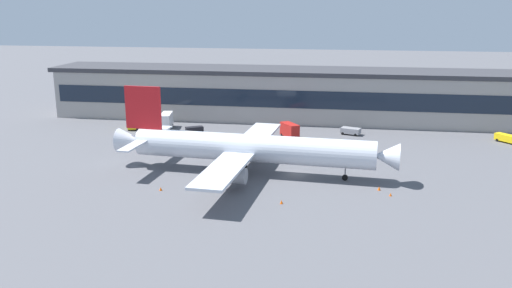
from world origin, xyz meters
TOP-DOWN VIEW (x-y plane):
  - ground_plane at (0.00, 0.00)m, footprint 600.00×600.00m
  - terminal_building at (0.00, 52.14)m, footprint 151.36×18.28m
  - airliner at (-9.29, -0.62)m, footprint 56.49×48.33m
  - pushback_tractor at (11.04, 35.40)m, footprint 5.38×3.98m
  - crew_van at (-46.40, 32.83)m, footprint 3.20×5.54m
  - belt_loader at (48.36, 32.76)m, footprint 5.68×6.17m
  - stair_truck at (-4.11, 29.88)m, footprint 5.38×6.30m
  - follow_me_car at (-28.66, 29.94)m, footprint 4.74×3.92m
  - catering_truck at (-37.73, 34.60)m, footprint 3.79×7.54m
  - traffic_cone_0 at (17.42, -9.41)m, footprint 0.48×0.48m
  - traffic_cone_1 at (15.63, -6.69)m, footprint 0.58×0.58m
  - traffic_cone_2 at (-0.91, -16.17)m, footprint 0.53×0.53m
  - traffic_cone_3 at (-23.05, -13.07)m, footprint 0.53×0.53m

SIDE VIEW (x-z plane):
  - ground_plane at x=0.00m, z-range 0.00..0.00m
  - traffic_cone_0 at x=17.42m, z-range 0.00..0.60m
  - traffic_cone_2 at x=-0.91m, z-range 0.00..0.66m
  - traffic_cone_3 at x=-23.05m, z-range 0.00..0.67m
  - traffic_cone_1 at x=15.63m, z-range 0.00..0.73m
  - pushback_tractor at x=11.04m, z-range 0.17..1.92m
  - follow_me_car at x=-28.66m, z-range 0.17..2.02m
  - belt_loader at x=48.36m, z-range 0.18..2.13m
  - crew_van at x=-46.40m, z-range 0.18..2.73m
  - stair_truck at x=-4.11m, z-range 0.20..3.75m
  - catering_truck at x=-37.73m, z-range 0.22..4.37m
  - airliner at x=-9.29m, z-range -3.11..13.45m
  - terminal_building at x=0.00m, z-range 0.02..14.58m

